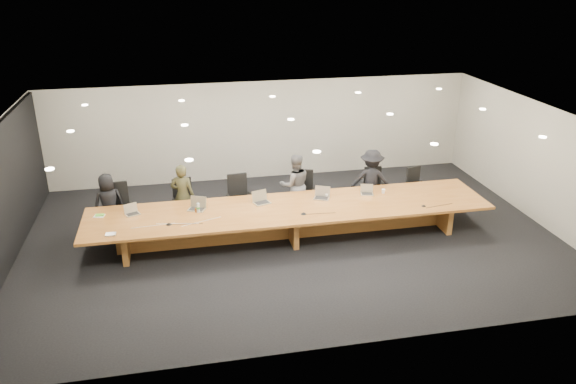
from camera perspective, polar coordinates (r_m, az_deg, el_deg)
name	(u,v)px	position (r m, az deg, el deg)	size (l,w,h in m)	color
ground	(291,237)	(12.85, 0.27, -4.63)	(12.00, 12.00, 0.00)	black
back_wall	(262,130)	(16.02, -2.67, 6.28)	(12.00, 0.02, 2.80)	silver
left_wall_panel	(0,203)	(12.59, -27.24, -1.01)	(0.08, 7.84, 2.74)	black
conference_table	(291,217)	(12.63, 0.27, -2.52)	(9.00, 1.80, 0.75)	brown
chair_far_left	(119,208)	(13.51, -16.80, -1.54)	(0.59, 0.59, 1.16)	black
chair_left	(185,201)	(13.58, -10.42, -0.95)	(0.55, 0.55, 1.09)	black
chair_mid_left	(240,198)	(13.52, -4.92, -0.63)	(0.58, 0.58, 1.14)	black
chair_mid_right	(303,192)	(13.93, 1.54, 0.02)	(0.55, 0.55, 1.08)	black
chair_right	(375,188)	(14.34, 8.78, 0.38)	(0.54, 0.54, 1.06)	black
chair_far_right	(418,186)	(14.74, 13.02, 0.56)	(0.51, 0.51, 1.00)	black
person_a	(109,203)	(13.51, -17.75, -1.08)	(0.69, 0.45, 1.40)	black
person_b	(183,195)	(13.36, -10.65, -0.35)	(0.56, 0.37, 1.53)	#33321C
person_c	(295,185)	(13.70, 0.72, 0.73)	(0.76, 0.59, 1.56)	#505052
person_d	(371,180)	(14.12, 8.45, 1.19)	(1.02, 0.59, 1.58)	black
laptop_a	(132,210)	(12.59, -15.54, -1.74)	(0.30, 0.21, 0.23)	#B6A78B
laptop_b	(196,204)	(12.51, -9.30, -1.21)	(0.36, 0.26, 0.29)	tan
laptop_c	(262,197)	(12.70, -2.67, -0.56)	(0.36, 0.26, 0.28)	tan
laptop_d	(322,193)	(12.96, 3.43, -0.12)	(0.35, 0.25, 0.27)	tan
laptop_e	(367,190)	(13.31, 8.05, 0.22)	(0.29, 0.21, 0.23)	tan
water_bottle	(198,208)	(12.40, -9.12, -1.60)	(0.07, 0.07, 0.21)	silver
amber_mug	(196,210)	(12.45, -9.29, -1.82)	(0.07, 0.07, 0.09)	brown
paper_cup_near	(327,195)	(13.09, 3.96, -0.34)	(0.07, 0.07, 0.09)	white
paper_cup_far	(383,191)	(13.47, 9.66, 0.09)	(0.08, 0.08, 0.10)	silver
notepad	(99,216)	(12.77, -18.63, -2.32)	(0.22, 0.17, 0.01)	white
lime_gadget	(100,215)	(12.76, -18.58, -2.23)	(0.17, 0.10, 0.03)	#55B02F
av_box	(111,234)	(11.84, -17.57, -4.12)	(0.20, 0.15, 0.03)	silver
mic_left	(169,224)	(11.98, -12.01, -3.19)	(0.13, 0.13, 0.03)	black
mic_center	(304,213)	(12.20, 1.59, -2.19)	(0.13, 0.13, 0.03)	black
mic_right	(424,206)	(12.95, 13.62, -1.36)	(0.11, 0.11, 0.03)	black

